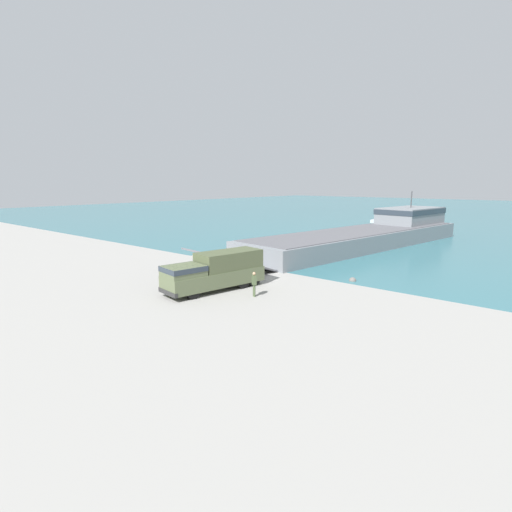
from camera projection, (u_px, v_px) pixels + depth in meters
name	position (u px, v px, depth m)	size (l,w,h in m)	color
ground_plane	(245.00, 278.00, 34.69)	(240.00, 240.00, 0.00)	gray
water_surface	(480.00, 213.00, 105.39)	(240.00, 180.00, 0.01)	#336B75
landing_craft	(372.00, 232.00, 53.01)	(13.49, 43.70, 6.85)	gray
military_truck	(216.00, 271.00, 30.53)	(3.74, 8.46, 2.88)	#566042
soldier_on_ramp	(254.00, 282.00, 28.79)	(0.50, 0.44, 1.82)	#475638
moored_boat_a	(392.00, 221.00, 79.67)	(8.36, 3.05, 1.34)	#B7BABF
mooring_bollard	(224.00, 259.00, 40.68)	(0.26, 0.26, 0.85)	#333338
shoreline_rock_a	(353.00, 281.00, 33.53)	(0.61, 0.61, 0.61)	#66605B
shoreline_rock_b	(194.00, 257.00, 44.25)	(0.56, 0.56, 0.56)	gray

